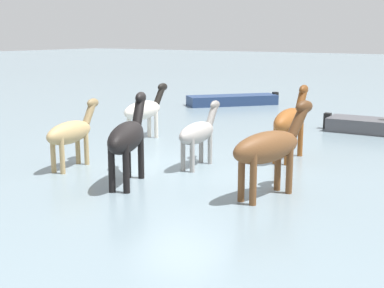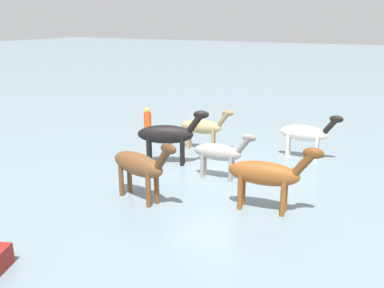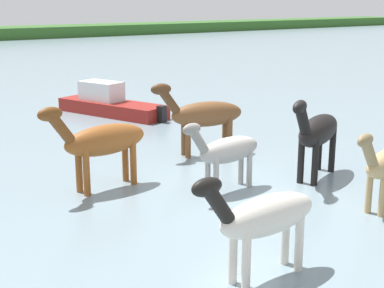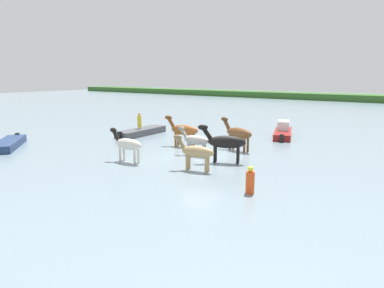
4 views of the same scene
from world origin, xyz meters
name	(u,v)px [view 4 (image 4 of 4)]	position (x,y,z in m)	size (l,w,h in m)	color
ground_plane	(198,157)	(0.00, 0.00, 0.00)	(164.69, 164.69, 0.00)	gray
distant_shoreline	(367,102)	(0.00, 52.83, 0.00)	(148.22, 6.00, 2.40)	#305A24
horse_gray_outer	(183,130)	(-2.58, 2.01, 1.11)	(2.61, 0.79, 2.02)	brown
horse_mid_herd	(195,140)	(-0.40, 0.33, 0.93)	(2.18, 0.64, 1.68)	#9E9993
horse_dun_straggler	(196,152)	(1.57, -2.40, 0.96)	(2.27, 0.81, 1.75)	tan
horse_lead	(238,133)	(0.96, 3.06, 1.12)	(2.62, 1.07, 2.03)	brown
horse_pinto_flank	(128,144)	(-2.47, -3.18, 1.01)	(2.34, 0.58, 1.82)	silver
horse_dark_mare	(225,142)	(1.91, -0.15, 1.14)	(2.60, 1.46, 2.07)	black
boat_skiff_near	(141,133)	(-8.10, 3.69, 0.17)	(1.65, 5.04, 0.74)	#4C4C51
boat_launch_far	(283,133)	(1.41, 9.53, 0.31)	(2.66, 4.65, 1.33)	maroon
boat_tender_starboard	(9,145)	(-11.79, -5.01, 0.17)	(4.21, 3.88, 0.73)	navy
person_spotter_bow	(139,121)	(-8.23, 3.66, 1.14)	(0.32, 0.32, 1.19)	yellow
buoy_channel_marker	(250,181)	(5.33, -3.92, 0.51)	(0.36, 0.36, 1.14)	#E54C19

